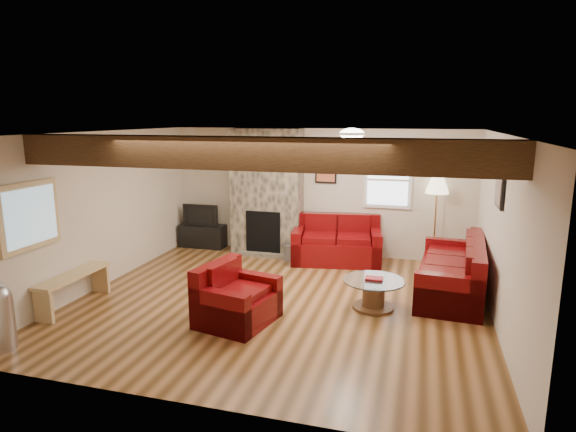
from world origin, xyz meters
name	(u,v)px	position (x,y,z in m)	size (l,w,h in m)	color
room	(279,220)	(0.00, 0.00, 1.25)	(8.00, 8.00, 8.00)	#4F3215
oak_beam	(247,153)	(0.00, -1.25, 2.31)	(6.00, 0.36, 0.38)	black
chimney_breast	(267,193)	(-1.00, 2.49, 1.22)	(1.40, 0.67, 2.50)	#38342B
back_window	(388,180)	(1.35, 2.71, 1.55)	(0.90, 0.08, 1.10)	silver
hatch_window	(30,216)	(-2.96, -1.50, 1.45)	(0.08, 1.00, 0.90)	tan
ceiling_dome	(352,136)	(0.90, 0.90, 2.44)	(0.40, 0.40, 0.18)	white
artwork_back	(326,170)	(0.15, 2.71, 1.70)	(0.42, 0.06, 0.52)	black
artwork_right	(499,192)	(2.96, 0.30, 1.75)	(0.06, 0.55, 0.42)	black
sofa_three	(451,267)	(2.48, 1.05, 0.43)	(2.21, 0.93, 0.86)	#490506
loveseat	(337,240)	(0.47, 2.23, 0.44)	(1.65, 0.95, 0.88)	#490506
armchair_red	(237,294)	(-0.33, -0.85, 0.40)	(0.98, 0.86, 0.79)	#490506
coffee_table	(374,294)	(1.39, 0.13, 0.22)	(0.89, 0.89, 0.47)	#492817
tv_cabinet	(203,236)	(-2.45, 2.53, 0.24)	(0.96, 0.39, 0.48)	black
television	(202,214)	(-2.45, 2.53, 0.71)	(0.78, 0.10, 0.45)	black
floor_lamp	(437,190)	(2.25, 2.55, 1.41)	(0.42, 0.42, 1.65)	tan
pine_bench	(74,290)	(-2.83, -0.97, 0.25)	(0.31, 1.31, 0.49)	tan
coal_bucket	(291,252)	(-0.40, 2.16, 0.15)	(0.33, 0.33, 0.31)	slate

